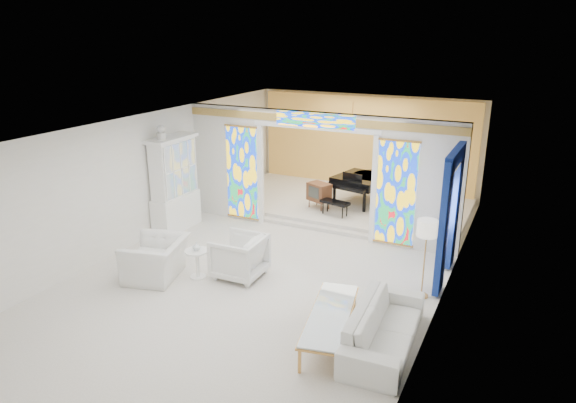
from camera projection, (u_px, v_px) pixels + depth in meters
The scene contains 24 objects.
floor at pixel (279, 261), 11.28m from camera, with size 12.00×12.00×0.00m, color silver.
ceiling at pixel (278, 125), 10.33m from camera, with size 7.00×12.00×0.02m, color silver.
wall_back at pixel (366, 143), 15.92m from camera, with size 7.00×0.02×3.00m, color white.
wall_front at pixel (34, 344), 5.68m from camera, with size 7.00×0.02×3.00m, color white.
wall_left at pixel (148, 176), 12.26m from camera, with size 0.02×12.00×3.00m, color white.
wall_right at pixel (450, 221), 9.35m from camera, with size 0.02×12.00×3.00m, color white.
partition_wall at pixel (316, 167), 12.46m from camera, with size 7.00×0.22×3.00m.
stained_glass_left at pixel (242, 173), 13.32m from camera, with size 0.90×0.04×2.40m, color gold.
stained_glass_right at pixel (396, 193), 11.63m from camera, with size 0.90×0.04×2.40m, color gold.
stained_glass_transom at pixel (315, 120), 12.00m from camera, with size 2.00×0.04×0.34m, color gold.
alcove_platform at pixel (344, 204), 14.75m from camera, with size 6.80×3.80×0.18m, color silver.
gold_curtain_back at pixel (365, 144), 15.82m from camera, with size 6.70×0.10×2.90m, color #F8BC56.
chandelier at pixel (352, 119), 13.80m from camera, with size 0.48×0.48×0.30m, color #B98441.
blue_drapes at pixel (451, 206), 9.96m from camera, with size 0.14×1.85×2.65m.
china_cabinet at pixel (175, 185), 12.75m from camera, with size 0.56×1.46×2.72m.
armchair_left at pixel (156, 259), 10.41m from camera, with size 1.24×1.08×0.80m, color silver.
armchair_right at pixel (239, 256), 10.43m from camera, with size 0.95×0.97×0.89m, color white.
sofa at pixel (384, 327), 8.13m from camera, with size 2.34×0.92×0.68m, color white.
side_table at pixel (197, 260), 10.40m from camera, with size 0.61×0.61×0.60m.
vase at pixel (196, 246), 10.31m from camera, with size 0.16×0.16×0.17m, color white.
coffee_table at pixel (330, 315), 8.29m from camera, with size 1.06×2.21×0.47m.
floor_lamp at pixel (427, 232), 9.35m from camera, with size 0.48×0.48×1.54m.
grand_piano at pixel (366, 181), 14.33m from camera, with size 1.84×2.50×0.96m.
tv_console at pixel (319, 192), 13.97m from camera, with size 0.72×0.61×0.70m.
Camera 1 is at (4.68, -9.17, 4.79)m, focal length 32.00 mm.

